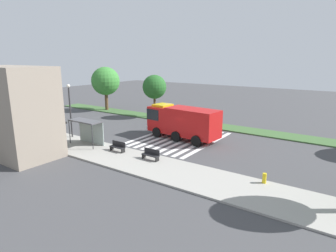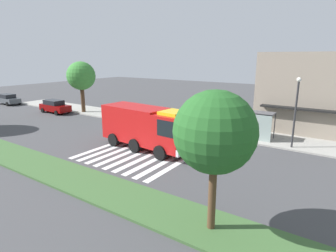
{
  "view_description": "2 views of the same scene",
  "coord_description": "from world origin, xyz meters",
  "px_view_note": "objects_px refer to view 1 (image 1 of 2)",
  "views": [
    {
      "loc": [
        -14.39,
        25.07,
        8.54
      ],
      "look_at": [
        1.67,
        2.0,
        1.79
      ],
      "focal_mm": 30.43,
      "sensor_mm": 36.0,
      "label": 1
    },
    {
      "loc": [
        15.03,
        -17.34,
        7.43
      ],
      "look_at": [
        1.95,
        1.99,
        1.57
      ],
      "focal_mm": 29.67,
      "sensor_mm": 36.0,
      "label": 2
    }
  ],
  "objects_px": {
    "bench_west_of_shelter": "(151,154)",
    "bench_near_shelter": "(118,146)",
    "street_lamp": "(70,106)",
    "sidewalk_tree_center": "(3,86)",
    "median_tree_center": "(106,81)",
    "median_tree_west": "(154,87)",
    "fire_hydrant": "(264,178)",
    "bus_stop_shelter": "(88,127)",
    "fire_truck": "(181,121)"
  },
  "relations": [
    {
      "from": "bench_west_of_shelter",
      "to": "bench_near_shelter",
      "type": "bearing_deg",
      "value": 0.0
    },
    {
      "from": "street_lamp",
      "to": "sidewalk_tree_center",
      "type": "xyz_separation_m",
      "value": [
        12.99,
        0.4,
        1.39
      ]
    },
    {
      "from": "median_tree_center",
      "to": "median_tree_west",
      "type": "bearing_deg",
      "value": 180.0
    },
    {
      "from": "median_tree_center",
      "to": "fire_hydrant",
      "type": "bearing_deg",
      "value": 155.36
    },
    {
      "from": "sidewalk_tree_center",
      "to": "bus_stop_shelter",
      "type": "bearing_deg",
      "value": 179.11
    },
    {
      "from": "fire_truck",
      "to": "median_tree_west",
      "type": "relative_size",
      "value": 1.4
    },
    {
      "from": "median_tree_center",
      "to": "fire_hydrant",
      "type": "height_order",
      "value": "median_tree_center"
    },
    {
      "from": "sidewalk_tree_center",
      "to": "median_tree_center",
      "type": "distance_m",
      "value": 14.74
    },
    {
      "from": "bench_near_shelter",
      "to": "fire_hydrant",
      "type": "height_order",
      "value": "bench_near_shelter"
    },
    {
      "from": "fire_truck",
      "to": "median_tree_center",
      "type": "distance_m",
      "value": 20.6
    },
    {
      "from": "bus_stop_shelter",
      "to": "sidewalk_tree_center",
      "type": "relative_size",
      "value": 0.53
    },
    {
      "from": "fire_truck",
      "to": "fire_hydrant",
      "type": "height_order",
      "value": "fire_truck"
    },
    {
      "from": "median_tree_west",
      "to": "bus_stop_shelter",
      "type": "bearing_deg",
      "value": 101.15
    },
    {
      "from": "bench_west_of_shelter",
      "to": "median_tree_west",
      "type": "bearing_deg",
      "value": -53.59
    },
    {
      "from": "bus_stop_shelter",
      "to": "median_tree_west",
      "type": "bearing_deg",
      "value": -78.85
    },
    {
      "from": "median_tree_center",
      "to": "fire_hydrant",
      "type": "relative_size",
      "value": 10.0
    },
    {
      "from": "bench_near_shelter",
      "to": "street_lamp",
      "type": "bearing_deg",
      "value": -5.2
    },
    {
      "from": "median_tree_west",
      "to": "fire_truck",
      "type": "bearing_deg",
      "value": 141.51
    },
    {
      "from": "sidewalk_tree_center",
      "to": "median_tree_center",
      "type": "bearing_deg",
      "value": -104.38
    },
    {
      "from": "street_lamp",
      "to": "median_tree_west",
      "type": "relative_size",
      "value": 0.94
    },
    {
      "from": "street_lamp",
      "to": "median_tree_center",
      "type": "distance_m",
      "value": 16.77
    },
    {
      "from": "fire_truck",
      "to": "median_tree_center",
      "type": "relative_size",
      "value": 1.21
    },
    {
      "from": "street_lamp",
      "to": "median_tree_west",
      "type": "xyz_separation_m",
      "value": [
        -0.69,
        -13.88,
        0.92
      ]
    },
    {
      "from": "fire_truck",
      "to": "median_tree_center",
      "type": "xyz_separation_m",
      "value": [
        19.08,
        -7.21,
        2.87
      ]
    },
    {
      "from": "fire_truck",
      "to": "bench_west_of_shelter",
      "type": "relative_size",
      "value": 5.31
    },
    {
      "from": "street_lamp",
      "to": "fire_hydrant",
      "type": "bearing_deg",
      "value": -179.72
    },
    {
      "from": "bus_stop_shelter",
      "to": "bench_near_shelter",
      "type": "xyz_separation_m",
      "value": [
        -4.0,
        0.03,
        -1.3
      ]
    },
    {
      "from": "bus_stop_shelter",
      "to": "median_tree_west",
      "type": "relative_size",
      "value": 0.58
    },
    {
      "from": "bench_west_of_shelter",
      "to": "median_tree_center",
      "type": "height_order",
      "value": "median_tree_center"
    },
    {
      "from": "bus_stop_shelter",
      "to": "sidewalk_tree_center",
      "type": "bearing_deg",
      "value": -0.89
    },
    {
      "from": "bench_west_of_shelter",
      "to": "fire_hydrant",
      "type": "xyz_separation_m",
      "value": [
        -9.28,
        -0.79,
        -0.1
      ]
    },
    {
      "from": "median_tree_west",
      "to": "sidewalk_tree_center",
      "type": "bearing_deg",
      "value": 46.24
    },
    {
      "from": "fire_truck",
      "to": "bench_near_shelter",
      "type": "distance_m",
      "value": 7.8
    },
    {
      "from": "sidewalk_tree_center",
      "to": "median_tree_center",
      "type": "height_order",
      "value": "median_tree_center"
    },
    {
      "from": "fire_truck",
      "to": "street_lamp",
      "type": "xyz_separation_m",
      "value": [
        9.76,
        6.67,
        1.58
      ]
    },
    {
      "from": "bus_stop_shelter",
      "to": "median_tree_west",
      "type": "distance_m",
      "value": 15.04
    },
    {
      "from": "bench_near_shelter",
      "to": "fire_hydrant",
      "type": "distance_m",
      "value": 13.18
    },
    {
      "from": "fire_truck",
      "to": "fire_hydrant",
      "type": "distance_m",
      "value": 12.86
    },
    {
      "from": "bench_near_shelter",
      "to": "fire_hydrant",
      "type": "xyz_separation_m",
      "value": [
        -13.16,
        -0.79,
        -0.1
      ]
    },
    {
      "from": "bench_near_shelter",
      "to": "street_lamp",
      "type": "relative_size",
      "value": 0.28
    },
    {
      "from": "sidewalk_tree_center",
      "to": "median_tree_center",
      "type": "xyz_separation_m",
      "value": [
        -3.66,
        -14.28,
        -0.11
      ]
    },
    {
      "from": "bus_stop_shelter",
      "to": "fire_hydrant",
      "type": "relative_size",
      "value": 5.0
    },
    {
      "from": "street_lamp",
      "to": "bench_west_of_shelter",
      "type": "bearing_deg",
      "value": 176.56
    },
    {
      "from": "fire_truck",
      "to": "median_tree_west",
      "type": "bearing_deg",
      "value": -33.72
    },
    {
      "from": "bench_near_shelter",
      "to": "sidewalk_tree_center",
      "type": "distance_m",
      "value": 21.0
    },
    {
      "from": "bus_stop_shelter",
      "to": "bench_near_shelter",
      "type": "height_order",
      "value": "bus_stop_shelter"
    },
    {
      "from": "median_tree_west",
      "to": "fire_hydrant",
      "type": "relative_size",
      "value": 8.65
    },
    {
      "from": "median_tree_center",
      "to": "bench_west_of_shelter",
      "type": "bearing_deg",
      "value": 144.94
    },
    {
      "from": "bench_near_shelter",
      "to": "bench_west_of_shelter",
      "type": "bearing_deg",
      "value": 180.0
    },
    {
      "from": "bench_near_shelter",
      "to": "street_lamp",
      "type": "xyz_separation_m",
      "value": [
        7.55,
        -0.69,
        2.95
      ]
    }
  ]
}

